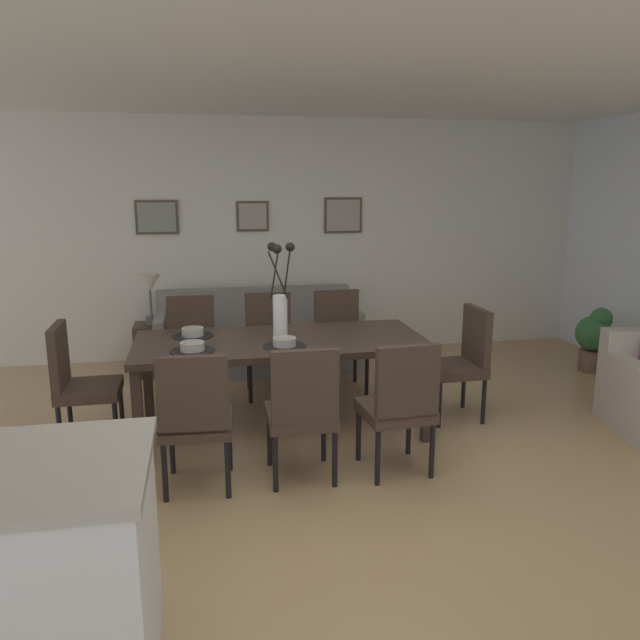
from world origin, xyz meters
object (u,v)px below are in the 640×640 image
Objects in this scene: sofa at (258,341)px; bowl_far_left at (284,341)px; dining_chair_far_left at (302,407)px; dining_chair_head_east at (463,357)px; dining_chair_mid_left at (400,402)px; centerpiece_vase at (280,303)px; framed_picture_center at (253,216)px; bowl_near_left at (192,346)px; framed_picture_left at (157,217)px; table_lamp at (150,288)px; dining_chair_mid_right at (339,335)px; side_table at (154,349)px; framed_picture_right at (343,215)px; dining_chair_far_right at (269,339)px; dining_chair_near_left at (196,415)px; bowl_near_right at (193,331)px; potted_plant at (594,336)px; dining_table at (281,347)px; dining_chair_head_west at (77,379)px; dining_chair_near_right at (192,344)px.

bowl_far_left is at bearing -89.61° from sofa.
dining_chair_far_left and dining_chair_head_east have the same top height.
dining_chair_mid_left and dining_chair_head_east have the same top height.
dining_chair_far_left is 5.41× the size of bowl_far_left.
centerpiece_vase is 2.28m from framed_picture_center.
framed_picture_left is (-0.35, 2.44, 0.77)m from bowl_near_left.
dining_chair_far_left is at bearing -66.78° from table_lamp.
dining_chair_mid_right is 2.37m from framed_picture_left.
side_table is 1.22× the size of framed_picture_right.
dining_chair_near_left is at bearing -110.26° from dining_chair_far_right.
framed_picture_right reaches higher than framed_picture_center.
bowl_far_left is at bearing 134.48° from dining_chair_mid_left.
dining_chair_head_east is 5.41× the size of bowl_near_right.
framed_picture_left is at bearing 154.14° from sofa.
table_lamp is 4.54m from potted_plant.
bowl_near_left is 0.40× the size of framed_picture_right.
bowl_near_right is (-1.33, -0.70, 0.27)m from dining_chair_mid_right.
sofa is at bearing 66.90° from bowl_near_right.
framed_picture_right is at bearing -0.00° from framed_picture_left.
framed_picture_left reaches higher than sofa.
centerpiece_vase is 2.12× the size of framed_picture_center.
bowl_near_left is (-0.66, -0.22, 0.11)m from dining_table.
dining_chair_near_left is 2.16× the size of framed_picture_right.
bowl_far_left is (-0.67, 0.68, 0.27)m from dining_chair_mid_left.
table_lamp is 1.20× the size of framed_picture_right.
dining_chair_head_west is at bearing -165.85° from bowl_near_right.
bowl_far_left is 0.40× the size of framed_picture_right.
dining_table is 0.70m from bowl_near_left.
bowl_far_left is 0.33× the size of side_table.
centerpiece_vase is 0.74m from bowl_near_left.
dining_chair_head_west is at bearing -130.66° from sofa.
framed_picture_right reaches higher than table_lamp.
dining_chair_near_left is 1.00× the size of dining_chair_far_right.
framed_picture_right reaches higher than dining_chair_far_right.
potted_plant is (4.44, -0.77, -0.52)m from table_lamp.
framed_picture_right is (1.01, 2.44, 0.77)m from bowl_far_left.
framed_picture_left is 2.02m from framed_picture_right.
dining_chair_near_left is at bearing -118.11° from framed_picture_right.
bowl_far_left is at bearing 45.51° from dining_chair_near_left.
sofa is (-0.01, 1.74, -0.40)m from dining_table.
dining_chair_near_left reaches higher than sofa.
framed_picture_left is at bearing 103.51° from dining_chair_near_right.
dining_table is 5.01× the size of framed_picture_left.
bowl_far_left is at bearing -58.00° from dining_chair_near_right.
dining_chair_mid_right is at bearing 89.71° from dining_chair_mid_left.
bowl_near_right is at bearing 161.62° from centerpiece_vase.
bowl_far_left is at bearing -60.54° from side_table.
table_lamp reaches higher than dining_chair_near_left.
dining_chair_near_left is (-0.65, -0.88, -0.16)m from dining_table.
dining_table is 2.39× the size of dining_chair_head_west.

